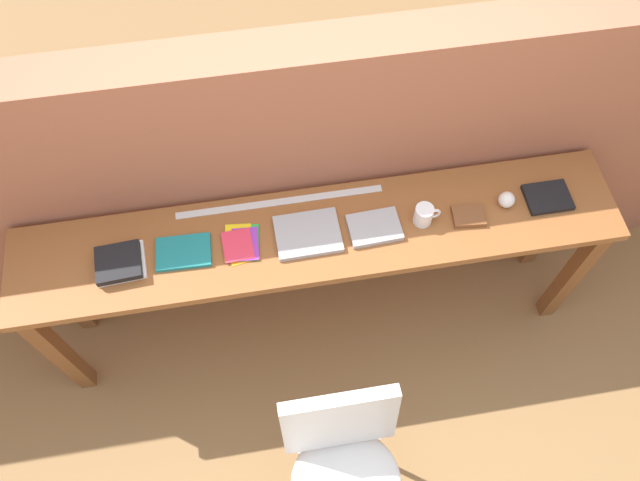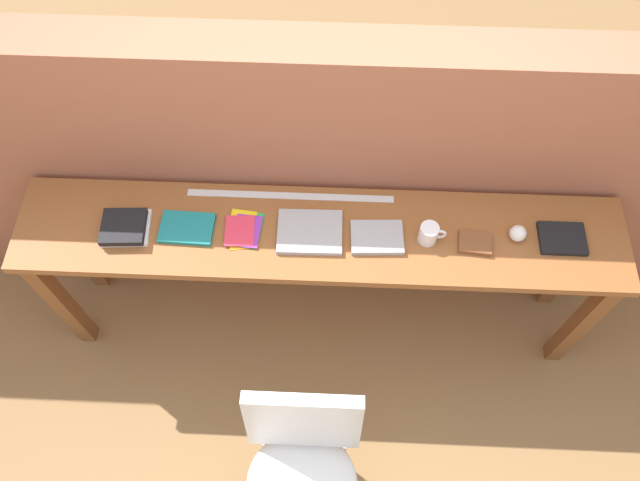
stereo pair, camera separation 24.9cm
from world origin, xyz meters
The scene contains 14 objects.
ground_plane centered at (0.00, 0.00, 0.00)m, with size 40.00×40.00×0.00m, color olive.
brick_wall_back centered at (0.00, 0.64, 0.78)m, with size 6.00×0.20×1.57m, color #9E5B42.
sideboard centered at (0.00, 0.30, 0.74)m, with size 2.50×0.44×0.88m.
chair_white_moulded centered at (-0.04, -0.54, 0.53)m, with size 0.44×0.45×0.89m.
book_stack_leftmost centered at (-0.79, 0.28, 0.90)m, with size 0.20×0.18×0.05m.
magazine_cycling centered at (-0.54, 0.29, 0.89)m, with size 0.22×0.15×0.02m, color #19757A.
pamphlet_pile_colourful centered at (-0.31, 0.29, 0.89)m, with size 0.16×0.19×0.01m.
book_open_centre centered at (-0.04, 0.29, 0.89)m, with size 0.26×0.20×0.02m, color #9E9EA3.
book_grey_hardcover centered at (0.23, 0.28, 0.89)m, with size 0.21×0.15×0.02m, color #9E9EA3.
mug centered at (0.43, 0.29, 0.92)m, with size 0.11×0.08×0.09m.
leather_journal_brown centered at (0.62, 0.27, 0.89)m, with size 0.13×0.10×0.02m, color brown.
sports_ball_small centered at (0.79, 0.31, 0.91)m, with size 0.07×0.07×0.07m, color silver.
book_repair_rightmost centered at (0.97, 0.31, 0.89)m, with size 0.19×0.15×0.02m, color black.
ruler_metal_back_edge centered at (-0.13, 0.47, 0.88)m, with size 0.87×0.03×0.00m, color silver.
Camera 1 is at (-0.20, -0.95, 3.07)m, focal length 35.00 mm.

